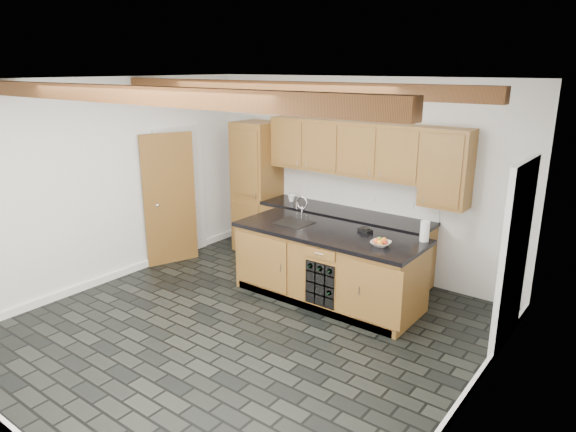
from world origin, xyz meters
name	(u,v)px	position (x,y,z in m)	size (l,w,h in m)	color
ground	(244,330)	(0.00, 0.00, 0.00)	(5.00, 5.00, 0.00)	black
room_shell	(266,192)	(-0.09, 0.53, 1.53)	(5.01, 5.00, 5.00)	white
back_cabinetry	(325,203)	(-0.38, 2.24, 0.98)	(3.65, 0.62, 2.20)	olive
island	(328,265)	(0.31, 1.28, 0.47)	(2.48, 0.96, 0.93)	olive
faucet	(295,220)	(-0.25, 1.33, 0.96)	(0.45, 0.40, 0.34)	black
kitchen_scale	(365,230)	(0.69, 1.53, 0.96)	(0.21, 0.16, 0.06)	black
fruit_bowl	(381,244)	(1.09, 1.18, 0.96)	(0.23, 0.23, 0.06)	beige
fruit_cluster	(381,241)	(1.09, 1.18, 0.99)	(0.16, 0.17, 0.07)	#AF3417
paper_towel	(425,231)	(1.42, 1.65, 1.05)	(0.11, 0.11, 0.25)	white
mug	(292,198)	(-0.95, 2.19, 0.98)	(0.11, 0.11, 0.10)	white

